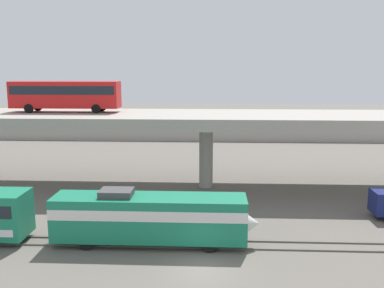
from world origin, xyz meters
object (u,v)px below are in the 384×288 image
Objects in this scene: train_locomotive at (159,216)px; parked_car_1 at (251,123)px; parked_car_0 at (113,124)px; parked_car_2 at (136,122)px; parked_car_5 at (330,124)px; parked_car_3 at (86,123)px; parked_car_6 at (157,123)px; parked_car_4 at (286,123)px; transit_bus_on_overpass at (66,94)px.

train_locomotive is 53.93m from parked_car_1.
parked_car_0 and parked_car_2 have the same top height.
parked_car_5 is (25.79, 51.16, 0.36)m from train_locomotive.
parked_car_3 and parked_car_5 have the same top height.
parked_car_6 is at bearing 97.58° from train_locomotive.
parked_car_5 is at bearing 176.88° from parked_car_2.
parked_car_3 and parked_car_6 have the same top height.
train_locomotive is 3.77× the size of parked_car_1.
parked_car_3 is 46.32m from parked_car_5.
parked_car_2 is at bearing 177.12° from parked_car_4.
train_locomotive is at bearing -82.42° from parked_car_6.
parked_car_0 is 0.95× the size of parked_car_6.
parked_car_4 is at bearing 176.02° from parked_car_5.
parked_car_0 is 32.86m from parked_car_4.
parked_car_3 is at bearing -8.54° from parked_car_0.
parked_car_3 is 1.02× the size of parked_car_4.
train_locomotive is 54.69m from parked_car_3.
parked_car_3 is (-9.29, -2.49, 0.00)m from parked_car_2.
parked_car_1 and parked_car_6 have the same top height.
parked_car_3 is at bearing 14.99° from parked_car_2.
parked_car_2 is at bearing 88.07° from transit_bus_on_overpass.
transit_bus_on_overpass is at bearing 103.46° from parked_car_3.
parked_car_2 is 29.07m from parked_car_4.
parked_car_4 is (6.51, -1.01, 0.00)m from parked_car_1.
train_locomotive is 22.52m from transit_bus_on_overpass.
train_locomotive is 1.27× the size of transit_bus_on_overpass.
parked_car_5 and parked_car_6 have the same top height.
parked_car_5 is 32.53m from parked_car_6.
parked_car_0 and parked_car_6 have the same top height.
parked_car_6 is at bearing -178.86° from parked_car_5.
parked_car_0 is 5.02m from parked_car_2.
train_locomotive is 50.96m from parked_car_6.
train_locomotive reaches higher than parked_car_0.
parked_car_1 is 31.88m from parked_car_3.
parked_car_2 is at bearing 101.93° from train_locomotive.
transit_bus_on_overpass is at bearing -138.21° from parked_car_5.
parked_car_1 is at bearing 56.40° from transit_bus_on_overpass.
transit_bus_on_overpass is (-12.46, 16.98, 7.98)m from train_locomotive.
parked_car_5 is (38.25, 34.18, -7.62)m from transit_bus_on_overpass.
transit_bus_on_overpass is 2.70× the size of parked_car_4.
parked_car_1 and parked_car_3 have the same top height.
parked_car_2 and parked_car_4 have the same top height.
parked_car_5 is at bearing 41.79° from transit_bus_on_overpass.
parked_car_2 is at bearing -1.14° from parked_car_1.
transit_bus_on_overpass is 33.86m from parked_car_0.
parked_car_5 is at bearing 63.24° from train_locomotive.
parked_car_2 is at bearing 176.88° from parked_car_5.
train_locomotive reaches higher than parked_car_6.
parked_car_2 is (-22.53, 0.45, -0.00)m from parked_car_1.
parked_car_4 is at bearing 48.94° from transit_bus_on_overpass.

